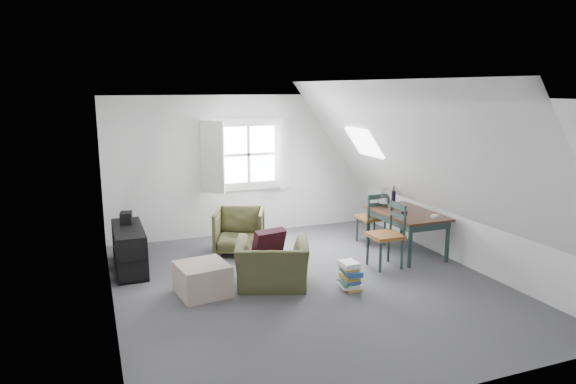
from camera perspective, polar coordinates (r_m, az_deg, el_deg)
name	(u,v)px	position (r m, az deg, el deg)	size (l,w,h in m)	color
floor	(308,284)	(7.09, 2.21, -10.21)	(5.50, 5.50, 0.00)	#47464B
ceiling	(309,98)	(6.59, 2.38, 10.42)	(5.50, 5.50, 0.00)	white
wall_back	(248,165)	(9.28, -4.49, 2.98)	(5.00, 5.00, 0.00)	silver
wall_front	(442,259)	(4.43, 16.70, -7.09)	(5.00, 5.00, 0.00)	silver
wall_left	(107,211)	(6.20, -19.45, -1.98)	(5.50, 5.50, 0.00)	silver
wall_right	(463,182)	(8.04, 18.86, 1.06)	(5.50, 5.50, 0.00)	silver
slope_left	(189,161)	(6.19, -10.96, 3.42)	(5.50, 5.50, 0.00)	white
slope_right	(410,150)	(7.39, 13.45, 4.61)	(5.50, 5.50, 0.00)	white
dormer_window	(249,155)	(9.18, -4.38, 4.15)	(1.71, 0.35, 1.30)	white
skylight	(364,143)	(8.49, 8.46, 5.46)	(0.55, 0.75, 0.04)	white
armchair_near	(272,286)	(7.04, -1.74, -10.39)	(0.96, 0.84, 0.62)	#404124
armchair_far	(240,252)	(8.44, -5.38, -6.64)	(0.77, 0.79, 0.72)	#404124
throw_pillow	(269,245)	(6.99, -2.18, -5.86)	(0.43, 0.12, 0.43)	#360E1C
ottoman	(203,279)	(6.79, -9.46, -9.52)	(0.62, 0.62, 0.41)	tan
dining_table	(406,217)	(8.42, 13.03, -2.75)	(0.82, 1.36, 0.68)	#331C11
demijohn	(384,199)	(8.66, 10.61, -0.81)	(0.21, 0.21, 0.30)	silver
vase_twigs	(394,197)	(8.87, 11.64, -0.52)	(0.07, 0.08, 0.57)	black
cup	(404,218)	(8.02, 12.78, -2.79)	(0.10, 0.10, 0.10)	black
paper_box	(435,216)	(8.15, 16.00, -2.58)	(0.12, 0.08, 0.04)	white
dining_chair_far	(372,217)	(8.83, 9.34, -2.77)	(0.42, 0.42, 0.90)	brown
dining_chair_near	(387,234)	(7.74, 10.99, -4.62)	(0.45, 0.45, 0.96)	brown
media_shelf	(130,251)	(7.85, -17.19, -6.33)	(0.41, 1.24, 0.64)	black
electronics_box	(126,218)	(8.02, -17.53, -2.80)	(0.17, 0.23, 0.18)	black
magazine_stack	(350,276)	(6.91, 6.91, -9.21)	(0.28, 0.34, 0.38)	#B29933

